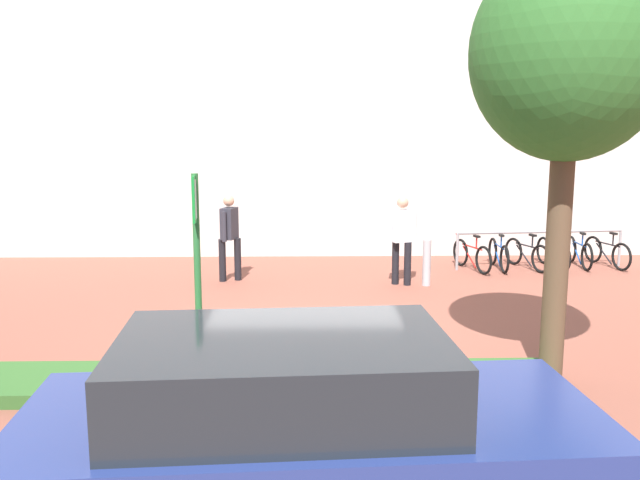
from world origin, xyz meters
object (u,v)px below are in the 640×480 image
object	(u,v)px
car_navy_sedan	(304,437)
bike_at_sign	(199,359)
person_shirt_white	(402,235)
person_suited_navy	(229,232)
parking_sign_post	(197,251)
tree_sidewalk	(569,56)
bollard_steel	(427,263)
bike_rack_cluster	(540,252)

from	to	relation	value
car_navy_sedan	bike_at_sign	bearing A→B (deg)	113.51
person_shirt_white	person_suited_navy	bearing A→B (deg)	173.12
person_shirt_white	person_suited_navy	distance (m)	3.40
parking_sign_post	person_suited_navy	distance (m)	5.69
tree_sidewalk	bike_at_sign	bearing A→B (deg)	-178.70
parking_sign_post	person_shirt_white	distance (m)	6.12
bike_at_sign	car_navy_sedan	world-z (taller)	car_navy_sedan
parking_sign_post	bike_at_sign	xyz separation A→B (m)	(-0.03, 0.07, -1.30)
tree_sidewalk	bike_at_sign	size ratio (longest dim) A/B	3.04
parking_sign_post	car_navy_sedan	world-z (taller)	parking_sign_post
bollard_steel	car_navy_sedan	xyz separation A→B (m)	(-2.35, -7.96, 0.31)
bike_rack_cluster	bollard_steel	xyz separation A→B (m)	(-2.75, -1.57, 0.10)
bike_rack_cluster	person_shirt_white	world-z (taller)	person_shirt_white
tree_sidewalk	bike_rack_cluster	size ratio (longest dim) A/B	1.36
bike_at_sign	bollard_steel	size ratio (longest dim) A/B	1.86
bike_at_sign	person_shirt_white	world-z (taller)	person_shirt_white
bike_at_sign	bike_rack_cluster	bearing A→B (deg)	46.30
car_navy_sedan	parking_sign_post	bearing A→B (deg)	113.47
tree_sidewalk	car_navy_sedan	size ratio (longest dim) A/B	1.16
bollard_steel	car_navy_sedan	world-z (taller)	car_navy_sedan
bike_at_sign	bollard_steel	xyz separation A→B (m)	(3.60, 5.08, 0.10)
person_suited_navy	bike_rack_cluster	bearing A→B (deg)	9.24
bike_at_sign	person_suited_navy	xyz separation A→B (m)	(-0.25, 5.58, 0.63)
person_shirt_white	bike_rack_cluster	bearing A→B (deg)	24.65
bike_rack_cluster	parking_sign_post	bearing A→B (deg)	-133.27
bollard_steel	person_shirt_white	size ratio (longest dim) A/B	0.52
bike_at_sign	person_suited_navy	world-z (taller)	person_suited_navy
bollard_steel	person_shirt_white	bearing A→B (deg)	169.09
bollard_steel	bike_rack_cluster	bearing A→B (deg)	29.73
tree_sidewalk	bike_rack_cluster	bearing A→B (deg)	71.97
tree_sidewalk	car_navy_sedan	bearing A→B (deg)	-134.98
bike_at_sign	car_navy_sedan	xyz separation A→B (m)	(1.25, -2.88, 0.41)
tree_sidewalk	parking_sign_post	distance (m)	4.72
tree_sidewalk	bike_rack_cluster	world-z (taller)	tree_sidewalk
bike_rack_cluster	person_shirt_white	xyz separation A→B (m)	(-3.23, -1.48, 0.64)
parking_sign_post	bollard_steel	world-z (taller)	parking_sign_post
person_suited_navy	person_shirt_white	bearing A→B (deg)	-6.88
tree_sidewalk	parking_sign_post	size ratio (longest dim) A/B	2.01
bike_rack_cluster	bollard_steel	distance (m)	3.17
tree_sidewalk	bollard_steel	xyz separation A→B (m)	(-0.62, 4.98, -3.37)
parking_sign_post	person_suited_navy	xyz separation A→B (m)	(-0.28, 5.65, -0.67)
bollard_steel	person_suited_navy	world-z (taller)	person_suited_navy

